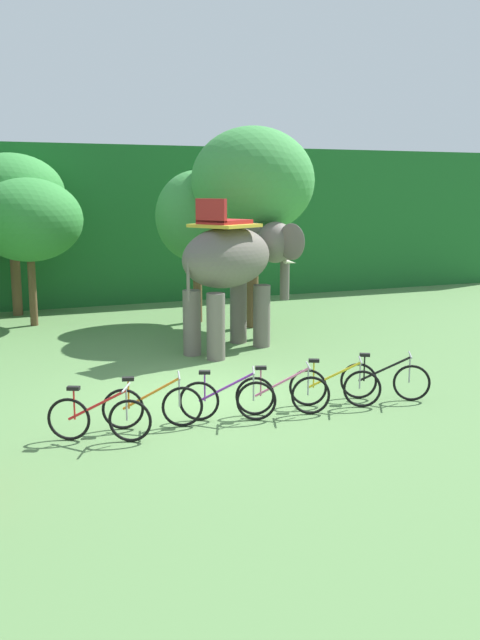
{
  "coord_description": "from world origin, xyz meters",
  "views": [
    {
      "loc": [
        -4.14,
        -12.18,
        3.99
      ],
      "look_at": [
        1.12,
        1.0,
        1.3
      ],
      "focal_mm": 38.74,
      "sensor_mm": 36.0,
      "label": 1
    }
  ],
  "objects_px": {
    "tree_far_left": "(197,217)",
    "elephant": "(236,262)",
    "tree_right": "(253,182)",
    "bike_purple": "(227,399)",
    "bike_red": "(99,418)",
    "tree_left": "(11,194)",
    "bike_pink": "(283,394)",
    "bike_black": "(385,380)",
    "bike_yellow": "(335,387)",
    "tree_center": "(29,220)",
    "bike_orange": "(153,406)"
  },
  "relations": [
    {
      "from": "bike_orange",
      "to": "bike_yellow",
      "type": "relative_size",
      "value": 1.08
    },
    {
      "from": "tree_left",
      "to": "tree_far_left",
      "type": "xyz_separation_m",
      "value": [
        5.04,
        -3.21,
        -0.68
      ]
    },
    {
      "from": "bike_purple",
      "to": "bike_red",
      "type": "bearing_deg",
      "value": -175.51
    },
    {
      "from": "bike_purple",
      "to": "bike_pink",
      "type": "height_order",
      "value": "same"
    },
    {
      "from": "bike_orange",
      "to": "bike_purple",
      "type": "distance_m",
      "value": 1.32
    },
    {
      "from": "tree_right",
      "to": "bike_black",
      "type": "relative_size",
      "value": 3.81
    },
    {
      "from": "tree_center",
      "to": "tree_far_left",
      "type": "distance_m",
      "value": 4.88
    },
    {
      "from": "bike_purple",
      "to": "bike_pink",
      "type": "relative_size",
      "value": 0.99
    },
    {
      "from": "tree_center",
      "to": "tree_far_left",
      "type": "xyz_separation_m",
      "value": [
        4.72,
        -1.27,
        0.07
      ]
    },
    {
      "from": "tree_center",
      "to": "tree_right",
      "type": "bearing_deg",
      "value": -23.99
    },
    {
      "from": "tree_left",
      "to": "bike_yellow",
      "type": "height_order",
      "value": "tree_left"
    },
    {
      "from": "elephant",
      "to": "bike_orange",
      "type": "bearing_deg",
      "value": -124.72
    },
    {
      "from": "bike_purple",
      "to": "bike_black",
      "type": "xyz_separation_m",
      "value": [
        3.24,
        0.02,
        0.0
      ]
    },
    {
      "from": "tree_center",
      "to": "elephant",
      "type": "xyz_separation_m",
      "value": [
        4.5,
        -5.03,
        -0.91
      ]
    },
    {
      "from": "tree_center",
      "to": "tree_far_left",
      "type": "height_order",
      "value": "tree_far_left"
    },
    {
      "from": "bike_orange",
      "to": "bike_yellow",
      "type": "bearing_deg",
      "value": -1.87
    },
    {
      "from": "tree_right",
      "to": "elephant",
      "type": "distance_m",
      "value": 3.43
    },
    {
      "from": "bike_pink",
      "to": "bike_black",
      "type": "xyz_separation_m",
      "value": [
        2.21,
        0.09,
        0.0
      ]
    },
    {
      "from": "tree_left",
      "to": "bike_black",
      "type": "height_order",
      "value": "tree_left"
    },
    {
      "from": "bike_pink",
      "to": "bike_black",
      "type": "relative_size",
      "value": 1.08
    },
    {
      "from": "tree_right",
      "to": "bike_black",
      "type": "distance_m",
      "value": 8.46
    },
    {
      "from": "bike_yellow",
      "to": "bike_black",
      "type": "height_order",
      "value": "same"
    },
    {
      "from": "tree_far_left",
      "to": "tree_right",
      "type": "xyz_separation_m",
      "value": [
        1.23,
        -1.38,
        1.02
      ]
    },
    {
      "from": "tree_right",
      "to": "bike_yellow",
      "type": "bearing_deg",
      "value": -101.25
    },
    {
      "from": "tree_far_left",
      "to": "bike_pink",
      "type": "relative_size",
      "value": 2.79
    },
    {
      "from": "tree_right",
      "to": "bike_purple",
      "type": "height_order",
      "value": "tree_right"
    },
    {
      "from": "tree_center",
      "to": "bike_yellow",
      "type": "relative_size",
      "value": 2.8
    },
    {
      "from": "bike_purple",
      "to": "tree_right",
      "type": "bearing_deg",
      "value": 64.3
    },
    {
      "from": "bike_pink",
      "to": "bike_yellow",
      "type": "height_order",
      "value": "same"
    },
    {
      "from": "tree_far_left",
      "to": "elephant",
      "type": "relative_size",
      "value": 1.12
    },
    {
      "from": "tree_left",
      "to": "elephant",
      "type": "bearing_deg",
      "value": -55.29
    },
    {
      "from": "tree_right",
      "to": "bike_yellow",
      "type": "xyz_separation_m",
      "value": [
        -1.5,
        -7.56,
        -3.81
      ]
    },
    {
      "from": "bike_orange",
      "to": "bike_pink",
      "type": "bearing_deg",
      "value": -4.48
    },
    {
      "from": "bike_purple",
      "to": "elephant",
      "type": "bearing_deg",
      "value": 67.02
    },
    {
      "from": "bike_purple",
      "to": "bike_yellow",
      "type": "bearing_deg",
      "value": 0.03
    },
    {
      "from": "tree_right",
      "to": "elephant",
      "type": "height_order",
      "value": "tree_right"
    },
    {
      "from": "bike_red",
      "to": "bike_yellow",
      "type": "relative_size",
      "value": 1.01
    },
    {
      "from": "bike_pink",
      "to": "tree_right",
      "type": "bearing_deg",
      "value": 71.13
    },
    {
      "from": "tree_far_left",
      "to": "bike_red",
      "type": "relative_size",
      "value": 2.92
    },
    {
      "from": "bike_purple",
      "to": "bike_yellow",
      "type": "relative_size",
      "value": 1.04
    },
    {
      "from": "bike_orange",
      "to": "bike_pink",
      "type": "relative_size",
      "value": 1.02
    },
    {
      "from": "tree_left",
      "to": "bike_black",
      "type": "relative_size",
      "value": 3.39
    },
    {
      "from": "bike_purple",
      "to": "bike_yellow",
      "type": "height_order",
      "value": "same"
    },
    {
      "from": "tree_center",
      "to": "bike_black",
      "type": "distance_m",
      "value": 11.91
    },
    {
      "from": "bike_red",
      "to": "bike_black",
      "type": "relative_size",
      "value": 1.04
    },
    {
      "from": "tree_far_left",
      "to": "bike_yellow",
      "type": "relative_size",
      "value": 2.94
    },
    {
      "from": "tree_far_left",
      "to": "elephant",
      "type": "xyz_separation_m",
      "value": [
        -0.21,
        -3.76,
        -0.98
      ]
    },
    {
      "from": "tree_left",
      "to": "tree_center",
      "type": "xyz_separation_m",
      "value": [
        0.33,
        -1.94,
        -0.75
      ]
    },
    {
      "from": "tree_right",
      "to": "bike_red",
      "type": "xyz_separation_m",
      "value": [
        -5.91,
        -7.74,
        -3.81
      ]
    },
    {
      "from": "tree_right",
      "to": "bike_purple",
      "type": "relative_size",
      "value": 3.56
    }
  ]
}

